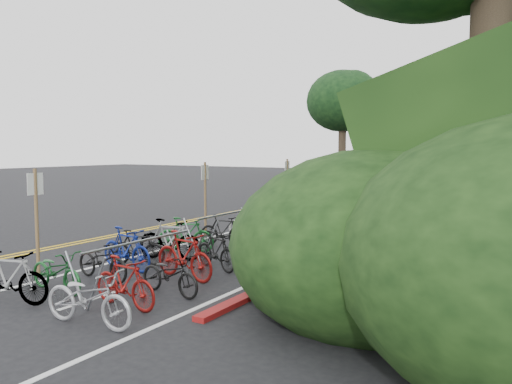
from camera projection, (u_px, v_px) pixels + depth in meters
ground at (73, 261)px, 13.11m from camera, size 120.00×120.00×0.00m
road_markings at (278, 218)px, 21.39m from camera, size 7.47×80.00×0.01m
red_curb at (409, 220)px, 20.39m from camera, size 0.25×28.00×0.10m
bike_rack_front at (141, 253)px, 10.27m from camera, size 1.10×3.03×1.08m
bike_racks_rest at (355, 195)px, 22.57m from camera, size 1.14×23.00×1.17m
signpost_near at (36, 215)px, 11.38m from camera, size 0.08×0.40×2.50m
signposts_rest at (315, 180)px, 24.61m from camera, size 0.08×18.40×2.50m
bike_front at (136, 248)px, 12.61m from camera, size 0.98×1.56×0.91m
bike_valet at (170, 252)px, 11.87m from camera, size 3.33×9.92×1.10m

